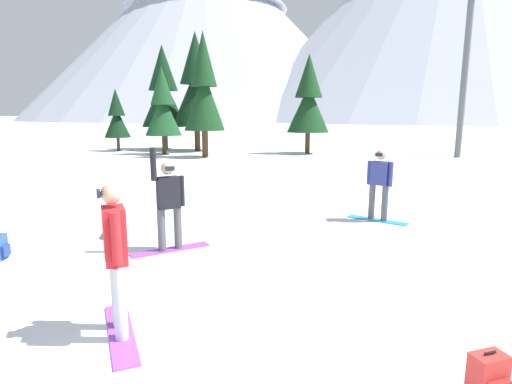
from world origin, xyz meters
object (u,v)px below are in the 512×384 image
at_px(snowboarder_background, 379,183).
at_px(pine_tree_young, 163,107).
at_px(snowboarder_foreground, 116,256).
at_px(pine_tree_broad, 204,90).
at_px(ski_lift_tower, 467,49).
at_px(backpack_red, 489,378).
at_px(snowboarder_midground, 169,203).
at_px(pine_tree_leaning, 308,100).
at_px(loose_snowboard_near_right, 115,223).
at_px(pine_tree_twin, 117,117).
at_px(pine_tree_short, 196,87).
at_px(pine_tree_slender, 163,93).

xyz_separation_m(snowboarder_background, pine_tree_young, (-10.34, 15.90, 2.06)).
bearing_deg(snowboarder_foreground, pine_tree_young, 106.21).
height_order(pine_tree_broad, ski_lift_tower, ski_lift_tower).
bearing_deg(backpack_red, snowboarder_background, 87.72).
xyz_separation_m(snowboarder_midground, pine_tree_leaning, (3.18, 19.87, 2.50)).
relative_size(snowboarder_background, loose_snowboard_near_right, 0.97).
bearing_deg(pine_tree_young, snowboarder_foreground, -73.79).
height_order(snowboarder_foreground, loose_snowboard_near_right, snowboarder_foreground).
bearing_deg(pine_tree_young, snowboarder_midground, -72.17).
bearing_deg(backpack_red, loose_snowboard_near_right, 138.11).
relative_size(pine_tree_twin, ski_lift_tower, 0.38).
bearing_deg(backpack_red, pine_tree_short, 108.82).
xyz_separation_m(loose_snowboard_near_right, pine_tree_twin, (-8.22, 19.25, 2.19)).
distance_m(snowboarder_midground, pine_tree_broad, 17.44).
xyz_separation_m(pine_tree_young, ski_lift_tower, (18.00, -0.24, 3.22)).
relative_size(snowboarder_foreground, pine_tree_leaning, 0.29).
distance_m(snowboarder_background, ski_lift_tower, 18.21).
bearing_deg(pine_tree_leaning, pine_tree_twin, 176.67).
distance_m(snowboarder_foreground, pine_tree_broad, 20.45).
xyz_separation_m(backpack_red, pine_tree_broad, (-7.08, 20.77, 3.72)).
bearing_deg(snowboarder_background, pine_tree_twin, 128.49).
relative_size(pine_tree_slender, ski_lift_tower, 0.67).
height_order(snowboarder_foreground, ski_lift_tower, ski_lift_tower).
height_order(loose_snowboard_near_right, pine_tree_leaning, pine_tree_leaning).
distance_m(pine_tree_leaning, pine_tree_broad, 6.83).
relative_size(loose_snowboard_near_right, ski_lift_tower, 0.16).
distance_m(snowboarder_background, pine_tree_slender, 23.13).
relative_size(snowboarder_midground, pine_tree_leaning, 0.31).
distance_m(pine_tree_short, pine_tree_young, 3.39).
bearing_deg(pine_tree_short, loose_snowboard_near_right, -82.20).
height_order(pine_tree_short, pine_tree_broad, pine_tree_short).
bearing_deg(snowboarder_background, snowboarder_midground, -148.85).
bearing_deg(pine_tree_twin, snowboarder_background, -51.51).
distance_m(backpack_red, pine_tree_young, 24.71).
bearing_deg(pine_tree_slender, pine_tree_broad, -53.03).
xyz_separation_m(snowboarder_midground, pine_tree_twin, (-9.92, 20.63, 1.39)).
bearing_deg(loose_snowboard_near_right, ski_lift_tower, 50.91).
height_order(pine_tree_short, pine_tree_twin, pine_tree_short).
xyz_separation_m(pine_tree_slender, ski_lift_tower, (19.17, -4.17, 2.17)).
bearing_deg(pine_tree_twin, backpack_red, -60.16).
bearing_deg(snowboarder_midground, ski_lift_tower, 56.67).
distance_m(snowboarder_background, pine_tree_short, 20.85).
bearing_deg(pine_tree_slender, pine_tree_young, -73.47).
xyz_separation_m(backpack_red, pine_tree_twin, (-14.04, 24.48, 2.11)).
distance_m(snowboarder_foreground, snowboarder_background, 7.00).
bearing_deg(backpack_red, pine_tree_slender, 113.15).
xyz_separation_m(snowboarder_foreground, pine_tree_leaning, (2.87, 22.92, 2.46)).
bearing_deg(pine_tree_broad, ski_lift_tower, 5.24).
xyz_separation_m(pine_tree_short, pine_tree_leaning, (7.61, -1.35, -0.94)).
bearing_deg(pine_tree_slender, snowboarder_foreground, -73.74).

